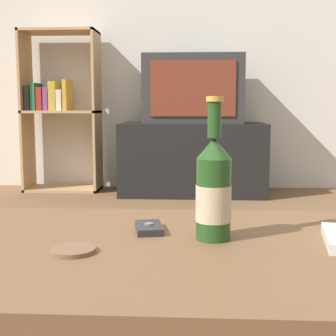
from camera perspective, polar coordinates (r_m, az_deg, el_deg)
back_wall at (r=3.93m, az=1.25°, el=16.80°), size 8.00×0.05×2.60m
coffee_table at (r=0.91m, az=-5.20°, el=-12.83°), size 1.22×0.61×0.41m
tv_stand at (r=3.57m, az=3.00°, el=1.14°), size 1.09×0.50×0.54m
television at (r=3.55m, az=3.06°, el=9.53°), size 0.73×0.43×0.50m
bookshelf at (r=3.81m, az=-13.29°, el=7.21°), size 0.59×0.30×1.25m
beer_bottle at (r=0.91m, az=5.58°, el=-2.64°), size 0.07×0.07×0.28m
cell_phone at (r=0.98m, az=-2.35°, el=-7.30°), size 0.07×0.10×0.02m
remote_control at (r=0.95m, az=19.79°, el=-8.04°), size 0.07×0.17×0.02m
coaster at (r=0.86m, az=-11.54°, el=-9.80°), size 0.08×0.08×0.01m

